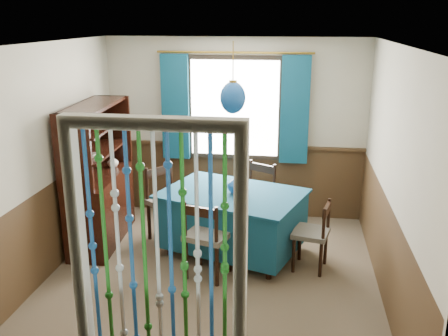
% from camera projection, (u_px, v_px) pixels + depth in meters
% --- Properties ---
extents(floor, '(4.00, 4.00, 0.00)m').
position_uv_depth(floor, '(211.00, 280.00, 5.43)').
color(floor, brown).
rests_on(floor, ground).
extents(ceiling, '(4.00, 4.00, 0.00)m').
position_uv_depth(ceiling, '(209.00, 44.00, 4.71)').
color(ceiling, silver).
rests_on(ceiling, ground).
extents(wall_back, '(3.60, 0.00, 3.60)m').
position_uv_depth(wall_back, '(235.00, 129.00, 6.96)').
color(wall_back, '#B9AF97').
rests_on(wall_back, ground).
extents(wall_front, '(3.60, 0.00, 3.60)m').
position_uv_depth(wall_front, '(155.00, 262.00, 3.18)').
color(wall_front, '#B9AF97').
rests_on(wall_front, ground).
extents(wall_left, '(0.00, 4.00, 4.00)m').
position_uv_depth(wall_left, '(44.00, 163.00, 5.32)').
color(wall_left, '#B9AF97').
rests_on(wall_left, ground).
extents(wall_right, '(0.00, 4.00, 4.00)m').
position_uv_depth(wall_right, '(393.00, 179.00, 4.81)').
color(wall_right, '#B9AF97').
rests_on(wall_right, ground).
extents(wainscot_back, '(3.60, 0.00, 3.60)m').
position_uv_depth(wainscot_back, '(234.00, 180.00, 7.16)').
color(wainscot_back, '#402B18').
rests_on(wainscot_back, ground).
extents(wainscot_left, '(0.00, 4.00, 4.00)m').
position_uv_depth(wainscot_left, '(52.00, 228.00, 5.54)').
color(wainscot_left, '#402B18').
rests_on(wainscot_left, ground).
extents(wainscot_right, '(0.00, 4.00, 4.00)m').
position_uv_depth(wainscot_right, '(384.00, 249.00, 5.03)').
color(wainscot_right, '#402B18').
rests_on(wainscot_right, ground).
extents(window, '(1.32, 0.12, 1.42)m').
position_uv_depth(window, '(235.00, 108.00, 6.83)').
color(window, black).
rests_on(window, wall_back).
extents(doorway, '(1.16, 0.12, 2.18)m').
position_uv_depth(doorway, '(159.00, 285.00, 3.29)').
color(doorway, silver).
rests_on(doorway, ground).
extents(dining_table, '(1.87, 1.56, 0.77)m').
position_uv_depth(dining_table, '(232.00, 218.00, 5.95)').
color(dining_table, navy).
rests_on(dining_table, floor).
extents(chair_near, '(0.54, 0.53, 0.90)m').
position_uv_depth(chair_near, '(207.00, 236.00, 5.38)').
color(chair_near, black).
rests_on(chair_near, floor).
extents(chair_far, '(0.60, 0.60, 0.91)m').
position_uv_depth(chair_far, '(255.00, 196.00, 6.57)').
color(chair_far, black).
rests_on(chair_far, floor).
extents(chair_left, '(0.64, 0.64, 0.95)m').
position_uv_depth(chair_left, '(168.00, 201.00, 6.33)').
color(chair_left, black).
rests_on(chair_left, floor).
extents(chair_right, '(0.46, 0.47, 0.81)m').
position_uv_depth(chair_right, '(313.00, 233.00, 5.57)').
color(chair_right, black).
rests_on(chair_right, floor).
extents(sideboard, '(0.54, 1.37, 1.76)m').
position_uv_depth(sideboard, '(100.00, 196.00, 6.22)').
color(sideboard, black).
rests_on(sideboard, floor).
extents(pendant_lamp, '(0.29, 0.29, 0.79)m').
position_uv_depth(pendant_lamp, '(233.00, 98.00, 5.54)').
color(pendant_lamp, olive).
rests_on(pendant_lamp, ceiling).
extents(vase_table, '(0.23, 0.23, 0.21)m').
position_uv_depth(vase_table, '(237.00, 185.00, 5.82)').
color(vase_table, navy).
rests_on(vase_table, dining_table).
extents(bowl_shelf, '(0.21, 0.21, 0.05)m').
position_uv_depth(bowl_shelf, '(89.00, 155.00, 5.70)').
color(bowl_shelf, beige).
rests_on(bowl_shelf, sideboard).
extents(vase_sideboard, '(0.21, 0.21, 0.16)m').
position_uv_depth(vase_sideboard, '(113.00, 161.00, 6.45)').
color(vase_sideboard, beige).
rests_on(vase_sideboard, sideboard).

